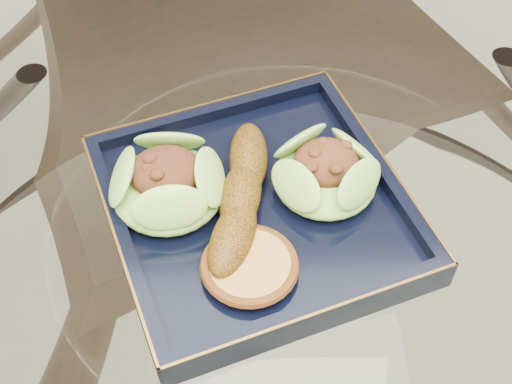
{
  "coord_description": "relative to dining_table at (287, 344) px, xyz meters",
  "views": [
    {
      "loc": [
        -0.05,
        -0.37,
        1.31
      ],
      "look_at": [
        -0.03,
        0.05,
        0.8
      ],
      "focal_mm": 50.0,
      "sensor_mm": 36.0,
      "label": 1
    }
  ],
  "objects": [
    {
      "name": "dining_chair",
      "position": [
        -0.04,
        0.5,
        -0.07
      ],
      "size": [
        0.53,
        0.53,
        0.95
      ],
      "rotation": [
        0.0,
        0.0,
        0.37
      ],
      "color": "black",
      "rests_on": "ground"
    },
    {
      "name": "lettuce_wrap_left",
      "position": [
        -0.11,
        0.06,
        0.2
      ],
      "size": [
        0.14,
        0.14,
        0.04
      ],
      "primitive_type": "ellipsoid",
      "rotation": [
        0.0,
        0.0,
        -0.41
      ],
      "color": "#62972B",
      "rests_on": "navy_plate"
    },
    {
      "name": "dining_table",
      "position": [
        0.0,
        0.0,
        0.0
      ],
      "size": [
        1.13,
        1.13,
        0.77
      ],
      "color": "white",
      "rests_on": "ground"
    },
    {
      "name": "lettuce_wrap_right",
      "position": [
        0.04,
        0.07,
        0.2
      ],
      "size": [
        0.12,
        0.12,
        0.04
      ],
      "primitive_type": "ellipsoid",
      "rotation": [
        0.0,
        0.0,
        0.27
      ],
      "color": "#4E8B28",
      "rests_on": "navy_plate"
    },
    {
      "name": "navy_plate",
      "position": [
        -0.03,
        0.05,
        0.17
      ],
      "size": [
        0.34,
        0.34,
        0.02
      ],
      "primitive_type": "cube",
      "rotation": [
        0.0,
        0.0,
        0.32
      ],
      "color": "black",
      "rests_on": "dining_table"
    },
    {
      "name": "crumb_patty",
      "position": [
        -0.04,
        -0.02,
        0.19
      ],
      "size": [
        0.09,
        0.09,
        0.01
      ],
      "primitive_type": "cylinder",
      "rotation": [
        0.0,
        0.0,
        -0.28
      ],
      "color": "#B2853B",
      "rests_on": "navy_plate"
    },
    {
      "name": "roasted_plantain",
      "position": [
        -0.05,
        0.05,
        0.2
      ],
      "size": [
        0.07,
        0.18,
        0.03
      ],
      "primitive_type": "ellipsoid",
      "rotation": [
        0.0,
        0.0,
        1.38
      ],
      "color": "#66400A",
      "rests_on": "navy_plate"
    }
  ]
}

